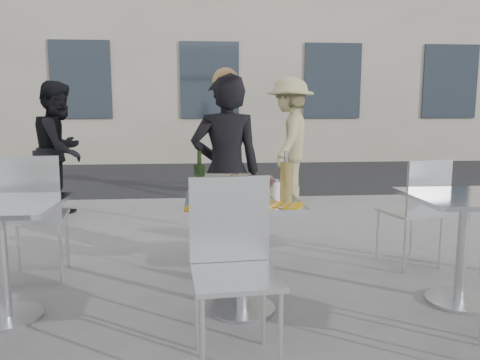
{
  "coord_description": "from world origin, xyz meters",
  "views": [
    {
      "loc": [
        -0.27,
        -2.92,
        1.32
      ],
      "look_at": [
        0.0,
        0.15,
        0.85
      ],
      "focal_mm": 35.0,
      "sensor_mm": 36.0,
      "label": 1
    }
  ],
  "objects": [
    {
      "name": "sugar_shaker",
      "position": [
        0.23,
        0.11,
        0.8
      ],
      "size": [
        0.06,
        0.06,
        0.11
      ],
      "color": "white",
      "rests_on": "main_table"
    },
    {
      "name": "pedestrian_a",
      "position": [
        -1.96,
        2.93,
        0.83
      ],
      "size": [
        0.77,
        0.91,
        1.65
      ],
      "primitive_type": "imported",
      "rotation": [
        0.0,
        0.0,
        1.37
      ],
      "color": "black",
      "rests_on": "ground"
    },
    {
      "name": "wineglass_white_a",
      "position": [
        -0.05,
        0.02,
        0.86
      ],
      "size": [
        0.07,
        0.07,
        0.16
      ],
      "color": "white",
      "rests_on": "main_table"
    },
    {
      "name": "chair_near",
      "position": [
        -0.1,
        -0.57,
        0.57
      ],
      "size": [
        0.47,
        0.48,
        0.96
      ],
      "rotation": [
        0.0,
        0.0,
        0.08
      ],
      "color": "silver",
      "rests_on": "ground"
    },
    {
      "name": "wineglass_red_b",
      "position": [
        0.17,
        0.01,
        0.86
      ],
      "size": [
        0.07,
        0.07,
        0.16
      ],
      "color": "white",
      "rests_on": "main_table"
    },
    {
      "name": "pedestrian_b",
      "position": [
        1.01,
        3.65,
        0.88
      ],
      "size": [
        1.0,
        1.29,
        1.77
      ],
      "primitive_type": "imported",
      "rotation": [
        0.0,
        0.0,
        4.37
      ],
      "color": "tan",
      "rests_on": "ground"
    },
    {
      "name": "wineglass_white_b",
      "position": [
        -0.01,
        0.09,
        0.86
      ],
      "size": [
        0.07,
        0.07,
        0.16
      ],
      "color": "white",
      "rests_on": "main_table"
    },
    {
      "name": "napkin_left",
      "position": [
        -0.26,
        -0.26,
        0.75
      ],
      "size": [
        0.2,
        0.2,
        0.01
      ],
      "rotation": [
        0.0,
        0.0,
        -0.09
      ],
      "color": "yellow",
      "rests_on": "main_table"
    },
    {
      "name": "woman_diner",
      "position": [
        -0.05,
        0.95,
        0.8
      ],
      "size": [
        0.61,
        0.42,
        1.6
      ],
      "primitive_type": "imported",
      "rotation": [
        0.0,
        0.0,
        3.21
      ],
      "color": "black",
      "rests_on": "ground"
    },
    {
      "name": "pizza_far",
      "position": [
        0.04,
        0.21,
        0.77
      ],
      "size": [
        0.34,
        0.34,
        0.03
      ],
      "color": "white",
      "rests_on": "main_table"
    },
    {
      "name": "street_asphalt",
      "position": [
        0.0,
        6.5,
        0.0
      ],
      "size": [
        24.0,
        5.0,
        0.0
      ],
      "primitive_type": "cube",
      "color": "black",
      "rests_on": "ground"
    },
    {
      "name": "napkin_right",
      "position": [
        0.25,
        -0.22,
        0.75
      ],
      "size": [
        0.24,
        0.24,
        0.01
      ],
      "rotation": [
        0.0,
        0.0,
        -0.41
      ],
      "color": "yellow",
      "rests_on": "main_table"
    },
    {
      "name": "salad_plate",
      "position": [
        0.05,
        0.08,
        0.79
      ],
      "size": [
        0.22,
        0.22,
        0.09
      ],
      "color": "white",
      "rests_on": "main_table"
    },
    {
      "name": "wine_bottle",
      "position": [
        -0.27,
        0.17,
        0.86
      ],
      "size": [
        0.07,
        0.08,
        0.29
      ],
      "color": "#2E501E",
      "rests_on": "main_table"
    },
    {
      "name": "chair_far",
      "position": [
        -0.07,
        0.63,
        0.5
      ],
      "size": [
        0.41,
        0.42,
        0.84
      ],
      "rotation": [
        0.0,
        0.0,
        3.06
      ],
      "color": "silver",
      "rests_on": "ground"
    },
    {
      "name": "carafe",
      "position": [
        0.31,
        0.13,
        0.87
      ],
      "size": [
        0.08,
        0.08,
        0.29
      ],
      "color": "#DBC05D",
      "rests_on": "main_table"
    },
    {
      "name": "side_chair_rfar",
      "position": [
        1.52,
        0.7,
        0.55
      ],
      "size": [
        0.51,
        0.52,
        0.92
      ],
      "rotation": [
        0.0,
        0.0,
        3.39
      ],
      "color": "silver",
      "rests_on": "ground"
    },
    {
      "name": "main_table",
      "position": [
        0.0,
        0.0,
        0.54
      ],
      "size": [
        0.72,
        0.72,
        0.75
      ],
      "color": "#B7BABF",
      "rests_on": "ground"
    },
    {
      "name": "side_table_left",
      "position": [
        -1.5,
        0.0,
        0.54
      ],
      "size": [
        0.72,
        0.72,
        0.75
      ],
      "color": "#B7BABF",
      "rests_on": "ground"
    },
    {
      "name": "wineglass_red_a",
      "position": [
        0.05,
        -0.01,
        0.86
      ],
      "size": [
        0.07,
        0.07,
        0.16
      ],
      "color": "white",
      "rests_on": "main_table"
    },
    {
      "name": "side_chair_lfar",
      "position": [
        -1.53,
        0.66,
        0.58
      ],
      "size": [
        0.5,
        0.52,
        0.98
      ],
      "rotation": [
        0.0,
        0.0,
        3.28
      ],
      "color": "silver",
      "rests_on": "ground"
    },
    {
      "name": "ground",
      "position": [
        0.0,
        0.0,
        0.0
      ],
      "size": [
        80.0,
        80.0,
        0.0
      ],
      "primitive_type": "plane",
      "color": "slate"
    },
    {
      "name": "pizza_near",
      "position": [
        0.02,
        -0.16,
        0.76
      ],
      "size": [
        0.34,
        0.34,
        0.02
      ],
      "color": "tan",
      "rests_on": "main_table"
    },
    {
      "name": "side_table_right",
      "position": [
        1.5,
        0.0,
        0.54
      ],
      "size": [
        0.72,
        0.72,
        0.75
      ],
      "color": "#B7BABF",
      "rests_on": "ground"
    }
  ]
}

